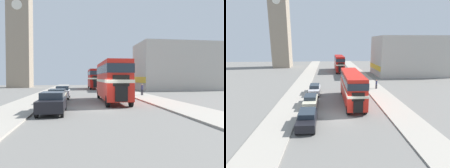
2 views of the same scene
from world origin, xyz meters
The scene contains 12 objects.
ground_plane centered at (0.00, 0.00, 0.00)m, with size 120.00×120.00×0.00m, color slate.
sidewalk_right centered at (6.75, 0.00, 0.06)m, with size 3.50×120.00×0.12m.
sidewalk_left centered at (-6.75, 0.00, 0.06)m, with size 3.50×120.00×0.12m.
double_decker_bus centered at (1.65, 4.66, 2.48)m, with size 2.38×10.15×4.17m.
bus_distant centered at (1.75, 32.18, 2.62)m, with size 2.39×11.03×4.43m.
car_parked_near centered at (-3.71, -2.08, 0.79)m, with size 1.78×4.21×1.53m.
car_parked_mid centered at (-3.89, 3.48, 0.76)m, with size 1.66×4.07×1.46m.
car_parked_far centered at (-3.76, 9.05, 0.79)m, with size 1.65×4.33×1.55m.
pedestrian_walking centered at (6.96, 11.39, 1.03)m, with size 0.33×0.33×1.62m.
bicycle_on_pavement centered at (6.23, 21.02, 0.48)m, with size 0.05×1.76×0.78m.
church_tower centered at (-16.74, 42.00, 17.90)m, with size 5.78×5.78×35.10m.
shop_building_block centered at (20.24, 25.45, 4.85)m, with size 19.68×9.99×9.70m.
Camera 2 is at (-1.62, -18.22, 8.06)m, focal length 28.00 mm.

